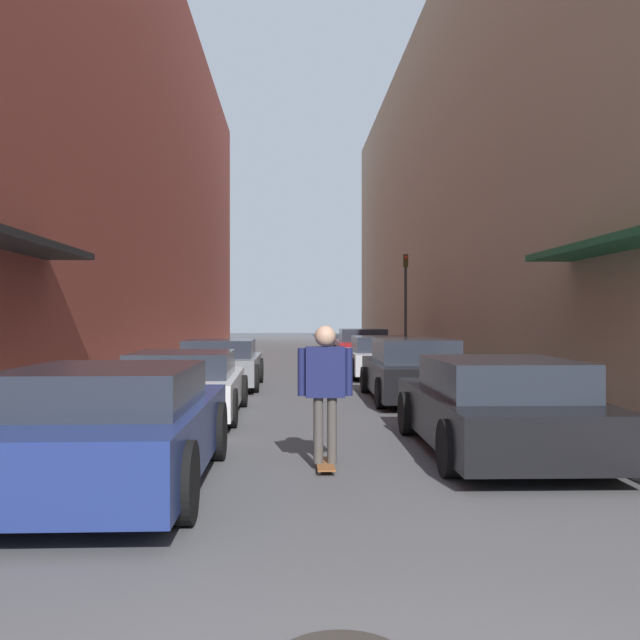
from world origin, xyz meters
name	(u,v)px	position (x,y,z in m)	size (l,w,h in m)	color
ground	(304,371)	(0.00, 20.98, 0.00)	(115.39, 115.39, 0.00)	#515154
curb_strip_left	(197,360)	(-4.15, 26.22, 0.06)	(1.80, 52.45, 0.12)	gray
curb_strip_right	(405,360)	(4.15, 26.22, 0.06)	(1.80, 52.45, 0.12)	gray
building_row_left	(122,160)	(-7.05, 26.22, 7.96)	(4.90, 52.45, 15.92)	brown
building_row_right	(476,180)	(7.05, 26.22, 7.28)	(4.90, 52.45, 14.56)	tan
parked_car_left_0	(111,427)	(-2.27, 5.24, 0.63)	(2.07, 4.42, 1.26)	navy
parked_car_left_1	(184,385)	(-2.30, 10.48, 0.57)	(2.04, 4.25, 1.15)	silver
parked_car_left_2	(221,364)	(-2.17, 15.71, 0.59)	(2.02, 4.06, 1.20)	gray
parked_car_right_0	(497,407)	(2.23, 6.95, 0.60)	(2.03, 4.63, 1.22)	black
parked_car_right_1	(413,371)	(2.15, 12.83, 0.63)	(1.88, 4.67, 1.30)	black
parked_car_right_2	(382,357)	(2.29, 18.92, 0.59)	(2.06, 4.78, 1.19)	#B7B7BC
parked_car_right_3	(362,347)	(2.31, 24.98, 0.64)	(2.05, 4.44, 1.32)	maroon
skateboarder	(325,381)	(-0.03, 6.04, 1.02)	(0.63, 0.78, 1.66)	brown
traffic_light	(406,297)	(3.67, 23.09, 2.49)	(0.16, 0.22, 3.88)	#2D2D2D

